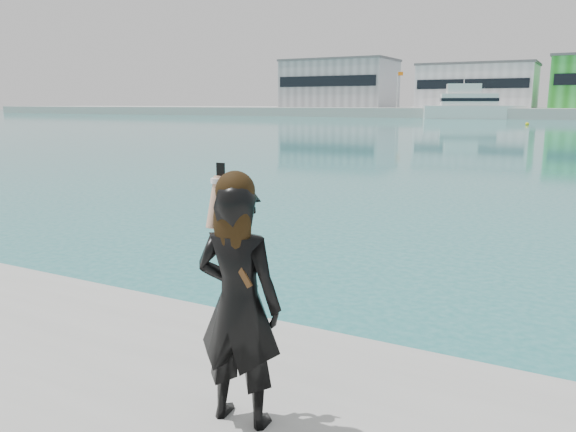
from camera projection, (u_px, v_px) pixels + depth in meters
name	position (u px, v px, depth m)	size (l,w,h in m)	color
warehouse_grey_left	(339.00, 83.00, 138.89)	(26.52, 16.36, 11.50)	gray
warehouse_white	(477.00, 86.00, 123.77)	(24.48, 15.35, 9.50)	silver
flagpole_left	(398.00, 87.00, 125.17)	(1.28, 0.16, 8.00)	silver
motor_yacht	(471.00, 106.00, 108.62)	(19.39, 10.55, 8.72)	white
buoy_far	(527.00, 125.00, 77.30)	(0.50, 0.50, 0.50)	yellow
woman	(238.00, 298.00, 3.76)	(0.65, 0.45, 1.78)	black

